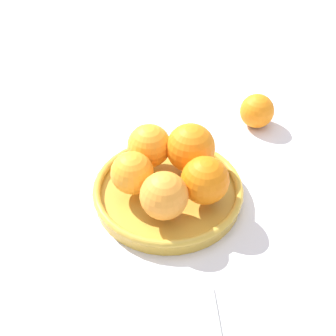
% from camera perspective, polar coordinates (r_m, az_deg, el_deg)
% --- Properties ---
extents(ground_plane, '(4.00, 4.00, 0.00)m').
position_cam_1_polar(ground_plane, '(0.76, 0.00, -3.66)').
color(ground_plane, silver).
extents(fruit_bowl, '(0.24, 0.24, 0.03)m').
position_cam_1_polar(fruit_bowl, '(0.75, 0.00, -2.87)').
color(fruit_bowl, gold).
rests_on(fruit_bowl, ground_plane).
extents(orange_pile, '(0.18, 0.19, 0.08)m').
position_cam_1_polar(orange_pile, '(0.72, 0.43, 0.24)').
color(orange_pile, orange).
rests_on(orange_pile, fruit_bowl).
extents(stray_orange, '(0.07, 0.07, 0.07)m').
position_cam_1_polar(stray_orange, '(0.91, 10.80, 6.85)').
color(stray_orange, orange).
rests_on(stray_orange, ground_plane).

